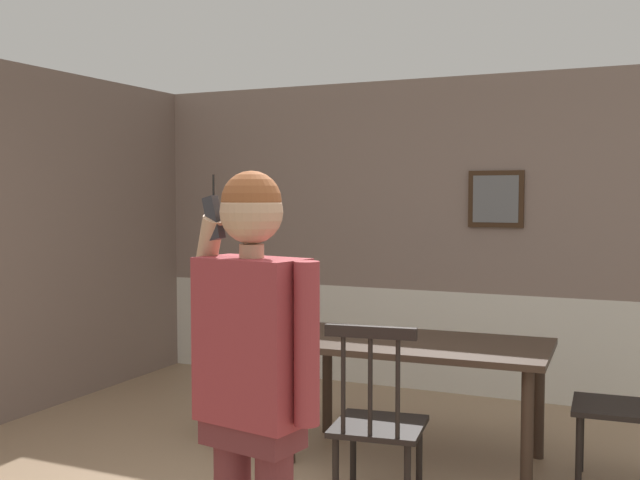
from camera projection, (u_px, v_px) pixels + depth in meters
room_back_partition at (468, 242)px, 6.34m from camera, size 5.88×0.17×2.64m
dining_table at (416, 356)px, 4.76m from camera, size 1.68×0.94×0.76m
chair_near_window at (244, 372)px, 5.21m from camera, size 0.50×0.50×0.93m
chair_by_doorway at (623, 403)px, 4.32m from camera, size 0.49×0.49×1.03m
chair_at_table_head at (377, 422)px, 4.00m from camera, size 0.53×0.53×1.02m
person_figure at (254, 374)px, 2.76m from camera, size 0.56×0.29×1.76m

